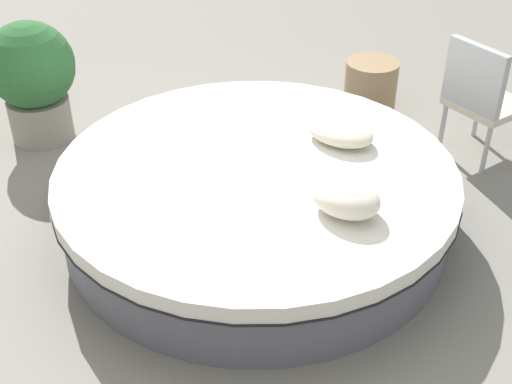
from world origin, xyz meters
The scene contains 7 objects.
ground_plane centered at (0.00, 0.00, 0.00)m, with size 16.00×16.00×0.00m, color gray.
round_bed centered at (0.00, 0.00, 0.25)m, with size 2.68×2.68×0.49m.
throw_pillow_0 centered at (-0.72, 0.05, 0.59)m, with size 0.43×0.34×0.20m, color silver.
throw_pillow_1 centered at (-0.23, -0.64, 0.56)m, with size 0.49×0.35×0.15m, color beige.
patio_chair centered at (-0.76, -1.81, 0.56)m, with size 0.64×0.63×0.98m.
planter centered at (2.19, 0.14, 0.56)m, with size 0.70×0.70×1.01m.
side_table centered at (0.29, -1.98, 0.24)m, with size 0.46×0.46×0.48m, color #997A56.
Camera 1 is at (-2.40, 3.00, 2.90)m, focal length 48.45 mm.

